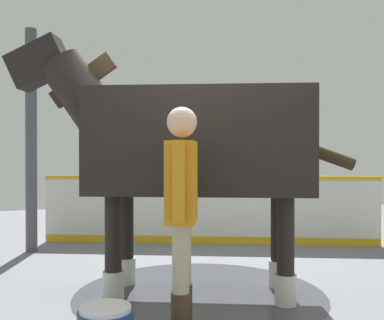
# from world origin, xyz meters

# --- Properties ---
(ground_plane) EXTENTS (16.00, 16.00, 0.02)m
(ground_plane) POSITION_xyz_m (0.00, 0.00, -0.01)
(ground_plane) COLOR slate
(wet_patch) EXTENTS (2.49, 2.49, 0.00)m
(wet_patch) POSITION_xyz_m (0.02, 0.17, 0.00)
(wet_patch) COLOR #42444C
(wet_patch) RESTS_ON ground
(barrier_wall) EXTENTS (2.59, 4.60, 1.06)m
(barrier_wall) POSITION_xyz_m (2.23, -1.06, 0.49)
(barrier_wall) COLOR silver
(barrier_wall) RESTS_ON ground
(roof_post_near) EXTENTS (0.16, 0.16, 3.19)m
(roof_post_near) POSITION_xyz_m (2.80, 1.51, 1.59)
(roof_post_near) COLOR #4C4C51
(roof_post_near) RESTS_ON ground
(horse) EXTENTS (2.02, 3.13, 2.59)m
(horse) POSITION_xyz_m (0.08, 0.26, 1.49)
(horse) COLOR black
(horse) RESTS_ON ground
(handler) EXTENTS (0.63, 0.43, 1.75)m
(handler) POSITION_xyz_m (-0.81, 0.72, 1.02)
(handler) COLOR #47331E
(handler) RESTS_ON ground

